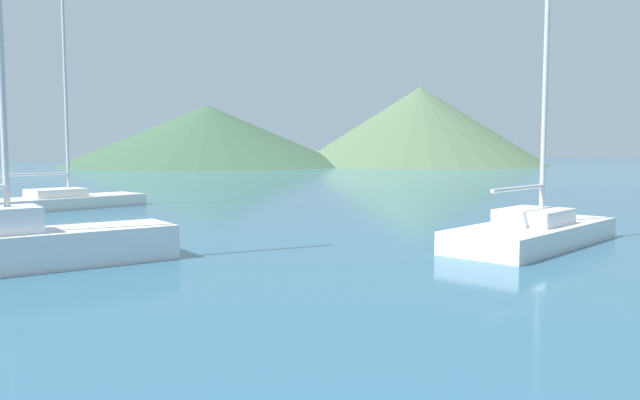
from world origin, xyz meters
The scene contains 4 objects.
sailboat_middle centered at (-6.07, 26.86, 0.35)m, with size 6.73×4.86×8.14m.
sailboat_outer centered at (5.68, 13.56, 0.39)m, with size 5.87×4.43×8.65m.
hill_central centered at (7.48, 82.23, 3.88)m, with size 36.78×36.78×7.77m.
hill_east centered at (35.16, 77.08, 5.23)m, with size 33.53×33.53×10.45m.
Camera 1 is at (-3.85, 1.01, 2.35)m, focal length 35.00 mm.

